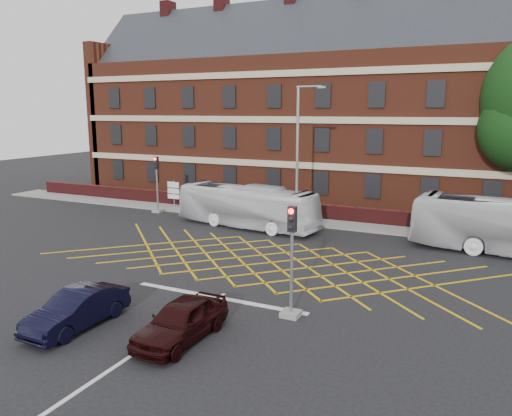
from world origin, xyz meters
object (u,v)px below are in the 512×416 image
at_px(car_navy, 77,309).
at_px(traffic_light_far, 157,190).
at_px(traffic_light_near, 291,272).
at_px(direction_signs, 173,191).
at_px(street_lamp, 298,183).
at_px(bus_left, 247,206).
at_px(car_maroon, 181,320).
at_px(utility_cabinet, 212,311).

xyz_separation_m(car_navy, traffic_light_far, (-9.95, 18.22, 1.08)).
xyz_separation_m(traffic_light_near, traffic_light_far, (-16.57, 14.00, 0.00)).
bearing_deg(direction_signs, traffic_light_near, -44.04).
bearing_deg(direction_signs, street_lamp, -15.11).
bearing_deg(bus_left, street_lamp, -78.72).
relative_size(traffic_light_near, traffic_light_far, 1.00).
distance_m(bus_left, direction_signs, 8.88).
bearing_deg(car_navy, bus_left, 95.82).
relative_size(traffic_light_far, street_lamp, 0.47).
xyz_separation_m(street_lamp, direction_signs, (-11.79, 3.18, -1.81)).
relative_size(car_navy, direction_signs, 1.89).
relative_size(bus_left, street_lamp, 1.11).
height_order(car_navy, car_maroon, car_maroon).
distance_m(car_navy, street_lamp, 17.20).
height_order(car_navy, utility_cabinet, car_navy).
relative_size(bus_left, traffic_light_near, 2.38).
bearing_deg(car_maroon, car_navy, -167.53).
height_order(traffic_light_far, direction_signs, traffic_light_far).
bearing_deg(car_navy, car_maroon, 11.48).
xyz_separation_m(car_navy, car_maroon, (3.98, 0.77, 0.02)).
height_order(street_lamp, direction_signs, street_lamp).
bearing_deg(traffic_light_near, car_maroon, -127.47).
height_order(bus_left, utility_cabinet, bus_left).
xyz_separation_m(car_maroon, direction_signs, (-13.75, 19.31, 0.67)).
relative_size(bus_left, utility_cabinet, 11.69).
xyz_separation_m(traffic_light_near, street_lamp, (-4.61, 12.68, 1.42)).
relative_size(car_maroon, traffic_light_far, 0.97).
height_order(car_maroon, utility_cabinet, car_maroon).
distance_m(car_maroon, street_lamp, 16.44).
xyz_separation_m(bus_left, utility_cabinet, (5.72, -14.25, -0.98)).
distance_m(car_navy, car_maroon, 4.05).
bearing_deg(bus_left, traffic_light_far, 88.93).
bearing_deg(direction_signs, car_navy, -64.04).
distance_m(car_maroon, traffic_light_near, 4.48).
xyz_separation_m(car_navy, traffic_light_near, (6.62, 4.22, 1.08)).
bearing_deg(traffic_light_near, car_navy, -147.51).
relative_size(car_maroon, traffic_light_near, 0.97).
height_order(direction_signs, utility_cabinet, direction_signs).
distance_m(traffic_light_far, utility_cabinet, 21.18).
bearing_deg(utility_cabinet, bus_left, 111.88).
relative_size(car_navy, utility_cabinet, 4.79).
relative_size(car_maroon, street_lamp, 0.45).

